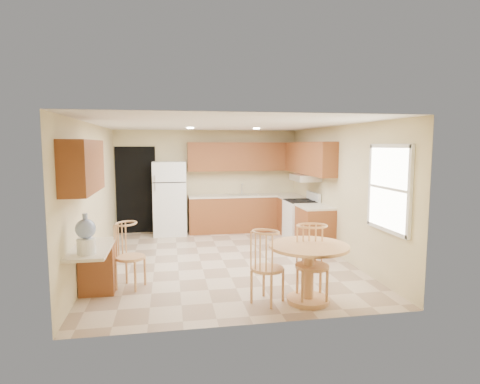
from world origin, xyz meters
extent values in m
plane|color=#C6AD8F|center=(0.00, 0.00, 0.00)|extent=(5.50, 5.50, 0.00)
cube|color=white|center=(0.00, 0.00, 2.50)|extent=(4.50, 5.50, 0.02)
cube|color=beige|center=(0.00, 2.75, 1.25)|extent=(4.50, 0.02, 2.50)
cube|color=beige|center=(0.00, -2.75, 1.25)|extent=(4.50, 0.02, 2.50)
cube|color=beige|center=(-2.25, 0.00, 1.25)|extent=(0.02, 5.50, 2.50)
cube|color=beige|center=(2.25, 0.00, 1.25)|extent=(0.02, 5.50, 2.50)
cube|color=black|center=(-1.75, 2.73, 1.05)|extent=(0.90, 0.02, 2.10)
cube|color=brown|center=(0.88, 2.45, 0.43)|extent=(2.75, 0.60, 0.87)
cube|color=beige|center=(0.88, 2.45, 0.89)|extent=(2.75, 0.63, 0.04)
cube|color=brown|center=(1.95, 1.85, 0.43)|extent=(0.60, 0.59, 0.87)
cube|color=beige|center=(1.95, 1.85, 0.89)|extent=(0.63, 0.59, 0.04)
cube|color=brown|center=(1.95, 0.40, 0.43)|extent=(0.60, 0.80, 0.87)
cube|color=beige|center=(1.95, 0.40, 0.89)|extent=(0.63, 0.80, 0.04)
cube|color=brown|center=(0.88, 2.58, 1.85)|extent=(2.75, 0.33, 0.70)
cube|color=brown|center=(2.08, 1.21, 1.85)|extent=(0.33, 2.42, 0.70)
cube|color=brown|center=(-2.08, -1.60, 1.85)|extent=(0.33, 1.40, 0.70)
cube|color=silver|center=(0.85, 2.45, 0.91)|extent=(0.78, 0.44, 0.01)
cube|color=silver|center=(2.00, 1.18, 1.42)|extent=(0.50, 0.76, 0.14)
cube|color=brown|center=(-2.00, -1.32, 0.36)|extent=(0.48, 0.42, 0.72)
cube|color=beige|center=(-2.00, -1.70, 0.75)|extent=(0.50, 1.20, 0.04)
cube|color=white|center=(2.23, -1.85, 1.50)|extent=(0.05, 1.00, 1.20)
cube|color=white|center=(2.22, -1.85, 2.12)|extent=(0.05, 1.10, 0.06)
cube|color=white|center=(2.22, -1.85, 0.88)|extent=(0.05, 1.10, 0.06)
cube|color=white|center=(2.22, -2.38, 1.50)|extent=(0.05, 0.06, 1.28)
cube|color=white|center=(2.22, -1.32, 1.50)|extent=(0.05, 0.06, 1.28)
cylinder|color=white|center=(-0.50, 1.20, 2.48)|extent=(0.14, 0.14, 0.02)
cylinder|color=white|center=(0.90, 1.20, 2.48)|extent=(0.14, 0.14, 0.02)
cube|color=white|center=(-0.95, 2.40, 0.87)|extent=(0.77, 0.72, 1.75)
cube|color=black|center=(-0.95, 2.04, 1.28)|extent=(0.76, 0.01, 0.02)
cube|color=silver|center=(-1.28, 2.03, 1.18)|extent=(0.03, 0.03, 0.18)
cube|color=silver|center=(-1.28, 2.03, 1.39)|extent=(0.03, 0.03, 0.14)
cube|color=white|center=(1.92, 1.18, 0.45)|extent=(0.65, 0.76, 0.90)
cube|color=black|center=(1.92, 1.18, 0.91)|extent=(0.64, 0.75, 0.02)
cube|color=white|center=(2.20, 1.18, 1.00)|extent=(0.06, 0.76, 0.18)
cylinder|color=#E0A670|center=(0.88, -2.20, 0.03)|extent=(0.58, 0.58, 0.06)
cylinder|color=#E0A670|center=(0.88, -2.20, 0.39)|extent=(0.15, 0.15, 0.72)
cylinder|color=#E0A670|center=(0.88, -2.20, 0.78)|extent=(1.08, 1.08, 0.04)
cylinder|color=#E0A670|center=(0.33, -2.11, 0.47)|extent=(0.44, 0.44, 0.04)
cylinder|color=#E0A670|center=(0.17, -1.95, 0.23)|extent=(0.04, 0.04, 0.47)
cylinder|color=#E0A670|center=(0.49, -1.95, 0.23)|extent=(0.04, 0.04, 0.47)
cylinder|color=#E0A670|center=(0.17, -2.26, 0.23)|extent=(0.04, 0.04, 0.47)
cylinder|color=#E0A670|center=(0.49, -2.26, 0.23)|extent=(0.04, 0.04, 0.47)
cylinder|color=#E0A670|center=(0.93, -2.20, 0.50)|extent=(0.46, 0.46, 0.04)
cylinder|color=#E0A670|center=(0.77, -2.03, 0.25)|extent=(0.04, 0.04, 0.50)
cylinder|color=#E0A670|center=(1.10, -2.03, 0.25)|extent=(0.04, 0.04, 0.50)
cylinder|color=#E0A670|center=(0.77, -2.37, 0.25)|extent=(0.04, 0.04, 0.50)
cylinder|color=#E0A670|center=(1.10, -2.37, 0.25)|extent=(0.04, 0.04, 0.50)
cylinder|color=#E0A670|center=(-1.55, -1.20, 0.46)|extent=(0.43, 0.43, 0.04)
cylinder|color=#E0A670|center=(-1.70, -1.05, 0.23)|extent=(0.04, 0.04, 0.46)
cylinder|color=#E0A670|center=(-1.40, -1.05, 0.23)|extent=(0.04, 0.04, 0.46)
cylinder|color=#E0A670|center=(-1.70, -1.35, 0.23)|extent=(0.04, 0.04, 0.46)
cylinder|color=#E0A670|center=(-1.40, -1.35, 0.23)|extent=(0.04, 0.04, 0.46)
cylinder|color=white|center=(-2.00, -2.03, 0.87)|extent=(0.23, 0.23, 0.20)
sphere|color=#8297C9|center=(-2.00, -2.03, 1.09)|extent=(0.25, 0.25, 0.25)
cylinder|color=#8297C9|center=(-2.00, -2.03, 1.25)|extent=(0.06, 0.06, 0.07)
camera|label=1|loc=(-0.96, -7.22, 2.13)|focal=30.00mm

